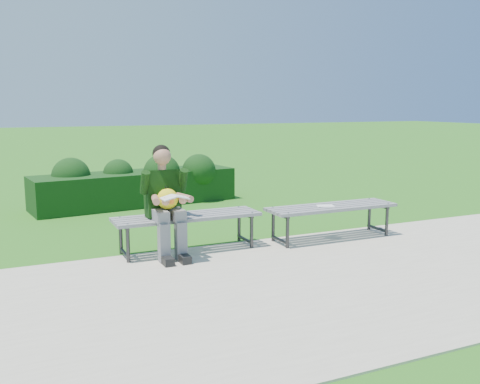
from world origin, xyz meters
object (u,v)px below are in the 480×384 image
(hedge, at_px, (137,183))
(seated_boy, at_px, (165,198))
(bench_right, at_px, (332,209))
(paper_sheet, at_px, (325,206))
(bench_left, at_px, (187,219))

(hedge, relative_size, seated_boy, 2.84)
(hedge, height_order, bench_right, hedge)
(paper_sheet, bearing_deg, hedge, 114.54)
(hedge, xyz_separation_m, bench_right, (1.75, -3.61, 0.02))
(bench_left, bearing_deg, seated_boy, -162.39)
(hedge, xyz_separation_m, bench_left, (-0.21, -3.40, 0.02))
(hedge, height_order, bench_left, hedge)
(hedge, distance_m, bench_right, 4.01)
(bench_left, bearing_deg, hedge, 86.49)
(hedge, bearing_deg, bench_right, -64.16)
(seated_boy, bearing_deg, hedge, 81.72)
(hedge, height_order, seated_boy, seated_boy)
(bench_left, height_order, bench_right, same)
(hedge, bearing_deg, seated_boy, -98.28)
(bench_right, height_order, paper_sheet, bench_right)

